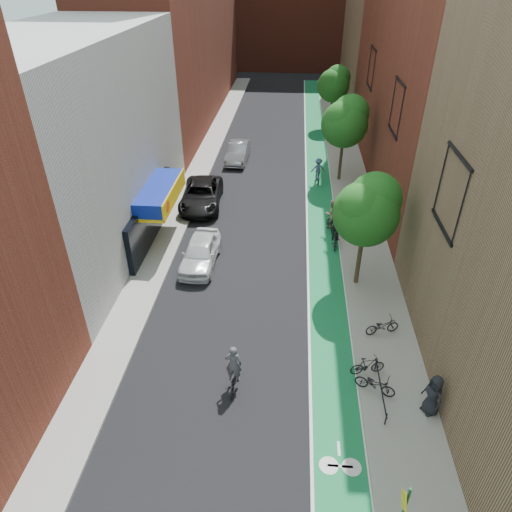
% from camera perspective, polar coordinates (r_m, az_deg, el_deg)
% --- Properties ---
extents(ground, '(160.00, 160.00, 0.00)m').
position_cam_1_polar(ground, '(18.56, -3.04, -21.29)').
color(ground, black).
rests_on(ground, ground).
extents(bike_lane, '(2.00, 68.00, 0.01)m').
position_cam_1_polar(bike_lane, '(39.68, 7.74, 10.57)').
color(bike_lane, '#137046').
rests_on(bike_lane, ground).
extents(sidewalk_left, '(2.00, 68.00, 0.15)m').
position_cam_1_polar(sidewalk_left, '(40.36, -6.84, 11.13)').
color(sidewalk_left, gray).
rests_on(sidewalk_left, ground).
extents(sidewalk_right, '(3.00, 68.00, 0.15)m').
position_cam_1_polar(sidewalk_right, '(39.87, 11.39, 10.43)').
color(sidewalk_right, gray).
rests_on(sidewalk_right, ground).
extents(building_left_white, '(8.00, 20.00, 12.00)m').
position_cam_1_polar(building_left_white, '(29.22, -22.05, 12.71)').
color(building_left_white, silver).
rests_on(building_left_white, ground).
extents(building_left_far_red, '(8.00, 36.00, 22.00)m').
position_cam_1_polar(building_left_far_red, '(54.33, -10.07, 28.47)').
color(building_left_far_red, maroon).
rests_on(building_left_far_red, ground).
extents(building_right_mid_red, '(8.00, 28.00, 22.00)m').
position_cam_1_polar(building_right_mid_red, '(38.25, 22.41, 24.90)').
color(building_right_mid_red, maroon).
rests_on(building_right_mid_red, ground).
extents(building_right_far_tan, '(8.00, 20.00, 18.00)m').
position_cam_1_polar(building_right_far_tan, '(61.79, 15.99, 26.46)').
color(building_right_far_tan, '#8C6B4C').
rests_on(building_right_far_tan, ground).
extents(tree_near, '(3.40, 3.36, 6.42)m').
position_cam_1_polar(tree_near, '(23.46, 13.75, 5.79)').
color(tree_near, '#332619').
rests_on(tree_near, ground).
extents(tree_mid, '(3.55, 3.53, 6.74)m').
position_cam_1_polar(tree_mid, '(36.33, 11.12, 16.31)').
color(tree_mid, '#332619').
rests_on(tree_mid, ground).
extents(tree_far, '(3.30, 3.25, 6.21)m').
position_cam_1_polar(tree_far, '(49.94, 9.73, 20.54)').
color(tree_far, '#332619').
rests_on(tree_far, ground).
extents(parked_car_white, '(1.98, 4.74, 1.60)m').
position_cam_1_polar(parked_car_white, '(26.63, -6.97, 0.48)').
color(parked_car_white, silver).
rests_on(parked_car_white, ground).
extents(parked_car_black, '(3.13, 6.12, 1.65)m').
position_cam_1_polar(parked_car_black, '(33.28, -6.84, 7.59)').
color(parked_car_black, black).
rests_on(parked_car_black, ground).
extents(parked_car_silver, '(1.87, 4.93, 1.61)m').
position_cam_1_polar(parked_car_silver, '(41.14, -2.27, 12.86)').
color(parked_car_silver, gray).
rests_on(parked_car_silver, ground).
extents(cyclist_lead, '(0.69, 1.69, 2.21)m').
position_cam_1_polar(cyclist_lead, '(19.39, -2.82, -14.48)').
color(cyclist_lead, black).
rests_on(cyclist_lead, ground).
extents(cyclist_lane_near, '(1.05, 1.80, 2.21)m').
position_cam_1_polar(cyclist_lane_near, '(30.06, 9.39, 4.69)').
color(cyclist_lane_near, black).
rests_on(cyclist_lane_near, ground).
extents(cyclist_lane_mid, '(1.14, 1.87, 2.23)m').
position_cam_1_polar(cyclist_lane_mid, '(28.59, 9.96, 2.79)').
color(cyclist_lane_mid, black).
rests_on(cyclist_lane_mid, ground).
extents(cyclist_lane_far, '(1.19, 1.67, 2.06)m').
position_cam_1_polar(cyclist_lane_far, '(36.91, 7.74, 10.36)').
color(cyclist_lane_far, black).
rests_on(cyclist_lane_far, ground).
extents(parked_bike_near, '(1.77, 1.17, 0.88)m').
position_cam_1_polar(parked_bike_near, '(19.85, 14.68, -15.20)').
color(parked_bike_near, black).
rests_on(parked_bike_near, sidewalk_right).
extents(parked_bike_mid, '(1.59, 0.80, 0.92)m').
position_cam_1_polar(parked_bike_mid, '(20.45, 13.78, -13.15)').
color(parked_bike_mid, black).
rests_on(parked_bike_mid, sidewalk_right).
extents(parked_bike_far, '(1.75, 1.05, 0.87)m').
position_cam_1_polar(parked_bike_far, '(22.51, 15.51, -8.43)').
color(parked_bike_far, black).
rests_on(parked_bike_far, sidewalk_right).
extents(pedestrian, '(0.93, 1.09, 1.89)m').
position_cam_1_polar(pedestrian, '(19.45, 21.27, -15.88)').
color(pedestrian, black).
rests_on(pedestrian, sidewalk_right).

